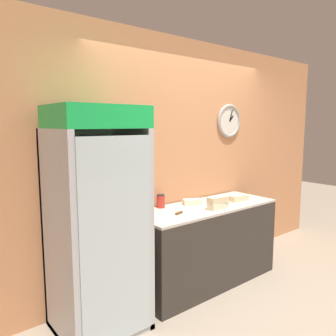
% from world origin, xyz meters
% --- Properties ---
extents(ground_plane, '(14.00, 14.00, 0.00)m').
position_xyz_m(ground_plane, '(0.00, 0.00, 0.00)').
color(ground_plane, gray).
extents(wall_back, '(5.20, 0.10, 2.70)m').
position_xyz_m(wall_back, '(0.01, 1.22, 1.36)').
color(wall_back, tan).
rests_on(wall_back, ground_plane).
extents(prep_counter, '(1.71, 0.62, 0.87)m').
position_xyz_m(prep_counter, '(0.00, 0.86, 0.44)').
color(prep_counter, '#332D28').
rests_on(prep_counter, ground_plane).
extents(beverage_cooler, '(0.71, 0.67, 1.91)m').
position_xyz_m(beverage_cooler, '(-1.31, 0.88, 1.04)').
color(beverage_cooler, '#B2B7BC').
rests_on(beverage_cooler, ground_plane).
extents(sandwich_stack_bottom, '(0.23, 0.10, 0.07)m').
position_xyz_m(sandwich_stack_bottom, '(-0.01, 0.68, 0.91)').
color(sandwich_stack_bottom, beige).
rests_on(sandwich_stack_bottom, prep_counter).
extents(sandwich_stack_middle, '(0.23, 0.12, 0.07)m').
position_xyz_m(sandwich_stack_middle, '(-0.01, 0.68, 0.97)').
color(sandwich_stack_middle, beige).
rests_on(sandwich_stack_middle, sandwich_stack_bottom).
extents(sandwich_flat_left, '(0.23, 0.18, 0.06)m').
position_xyz_m(sandwich_flat_left, '(-0.08, 0.99, 0.90)').
color(sandwich_flat_left, beige).
rests_on(sandwich_flat_left, prep_counter).
extents(sandwich_flat_right, '(0.24, 0.14, 0.06)m').
position_xyz_m(sandwich_flat_right, '(0.46, 0.78, 0.91)').
color(sandwich_flat_right, beige).
rests_on(sandwich_flat_right, prep_counter).
extents(chefs_knife, '(0.31, 0.13, 0.02)m').
position_xyz_m(chefs_knife, '(-0.39, 0.81, 0.88)').
color(chefs_knife, silver).
rests_on(chefs_knife, prep_counter).
extents(condiment_jar, '(0.09, 0.09, 0.15)m').
position_xyz_m(condiment_jar, '(-0.44, 1.10, 0.95)').
color(condiment_jar, '#B72D23').
rests_on(condiment_jar, prep_counter).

